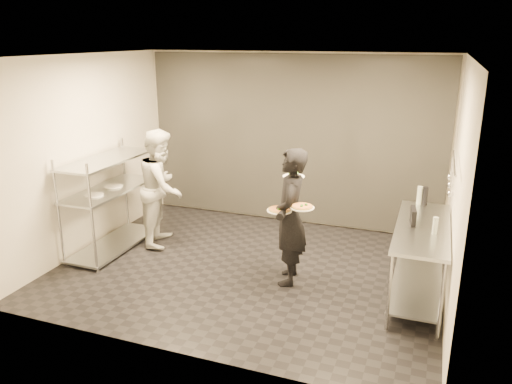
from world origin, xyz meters
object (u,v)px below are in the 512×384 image
(prep_counter, at_px, (420,249))
(pizza_plate_far, at_px, (302,207))
(bottle_dark, at_px, (425,196))
(waiter, at_px, (290,217))
(pizza_plate_near, at_px, (279,210))
(pass_rack, at_px, (110,198))
(bottle_green, at_px, (420,195))
(chef, at_px, (162,187))
(pos_monitor, at_px, (413,216))
(bottle_clear, at_px, (435,225))
(salad_plate, at_px, (294,175))

(prep_counter, bearing_deg, pizza_plate_far, -167.61)
(prep_counter, bearing_deg, bottle_dark, 91.31)
(waiter, height_order, pizza_plate_near, waiter)
(pass_rack, distance_m, pizza_plate_near, 2.70)
(bottle_green, bearing_deg, chef, -174.52)
(pos_monitor, distance_m, bottle_clear, 0.34)
(pass_rack, relative_size, pizza_plate_far, 5.49)
(waiter, bearing_deg, bottle_dark, 109.40)
(prep_counter, relative_size, salad_plate, 6.39)
(pos_monitor, bearing_deg, prep_counter, -22.40)
(prep_counter, relative_size, pizza_plate_far, 6.18)
(bottle_green, height_order, bottle_dark, same)
(pizza_plate_far, bearing_deg, bottle_dark, 39.10)
(pizza_plate_near, height_order, bottle_dark, bottle_dark)
(waiter, height_order, chef, same)
(chef, bearing_deg, pizza_plate_far, -123.26)
(waiter, bearing_deg, pos_monitor, 84.86)
(prep_counter, relative_size, bottle_clear, 9.28)
(pass_rack, bearing_deg, pizza_plate_near, -6.18)
(chef, bearing_deg, pizza_plate_near, -125.26)
(salad_plate, distance_m, bottle_green, 1.68)
(pizza_plate_near, bearing_deg, bottle_dark, 33.66)
(pos_monitor, relative_size, bottle_dark, 1.09)
(salad_plate, distance_m, pos_monitor, 1.54)
(pass_rack, height_order, waiter, waiter)
(pass_rack, distance_m, prep_counter, 4.33)
(bottle_clear, relative_size, bottle_dark, 0.80)
(chef, distance_m, salad_plate, 2.17)
(waiter, relative_size, bottle_clear, 8.99)
(pos_monitor, bearing_deg, bottle_dark, 75.01)
(bottle_clear, bearing_deg, waiter, 177.48)
(bottle_clear, xyz_separation_m, bottle_dark, (-0.15, 1.01, 0.02))
(waiter, xyz_separation_m, bottle_clear, (1.70, -0.07, 0.14))
(salad_plate, xyz_separation_m, bottle_green, (1.54, 0.62, -0.29))
(prep_counter, height_order, salad_plate, salad_plate)
(pizza_plate_far, xyz_separation_m, bottle_green, (1.29, 1.10, -0.05))
(pass_rack, bearing_deg, waiter, -2.67)
(pass_rack, height_order, pizza_plate_near, pass_rack)
(waiter, distance_m, salad_plate, 0.56)
(salad_plate, bearing_deg, chef, 172.74)
(pizza_plate_near, relative_size, bottle_green, 1.27)
(prep_counter, relative_size, pos_monitor, 6.84)
(pizza_plate_far, bearing_deg, bottle_green, 40.57)
(waiter, xyz_separation_m, pizza_plate_near, (-0.09, -0.16, 0.14))
(prep_counter, xyz_separation_m, bottle_green, (-0.09, 0.80, 0.42))
(pizza_plate_far, bearing_deg, pos_monitor, 14.91)
(pizza_plate_far, height_order, bottle_clear, pizza_plate_far)
(pizza_plate_near, bearing_deg, bottle_green, 34.80)
(pos_monitor, distance_m, bottle_dark, 0.78)
(chef, xyz_separation_m, bottle_clear, (3.86, -0.66, 0.14))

